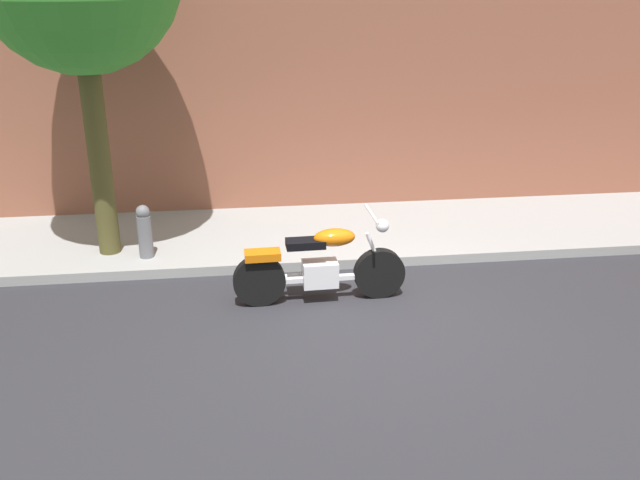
{
  "coord_description": "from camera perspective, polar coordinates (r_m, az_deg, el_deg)",
  "views": [
    {
      "loc": [
        -1.49,
        -7.27,
        3.94
      ],
      "look_at": [
        -0.5,
        0.56,
        0.83
      ],
      "focal_mm": 38.78,
      "sensor_mm": 36.0,
      "label": 1
    }
  ],
  "objects": [
    {
      "name": "fire_hydrant",
      "position": [
        9.94,
        -14.24,
        0.34
      ],
      "size": [
        0.2,
        0.2,
        0.91
      ],
      "color": "slate",
      "rests_on": "ground"
    },
    {
      "name": "ground_plane",
      "position": [
        8.4,
        3.91,
        -6.49
      ],
      "size": [
        60.0,
        60.0,
        0.0
      ],
      "primitive_type": "plane",
      "color": "#28282D"
    },
    {
      "name": "motorcycle",
      "position": [
        8.62,
        -0.02,
        -2.25
      ],
      "size": [
        2.18,
        0.7,
        1.15
      ],
      "color": "black",
      "rests_on": "ground"
    },
    {
      "name": "sidewalk",
      "position": [
        10.8,
        1.23,
        0.53
      ],
      "size": [
        23.71,
        2.45,
        0.14
      ],
      "primitive_type": "cube",
      "color": "#959595",
      "rests_on": "ground"
    }
  ]
}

